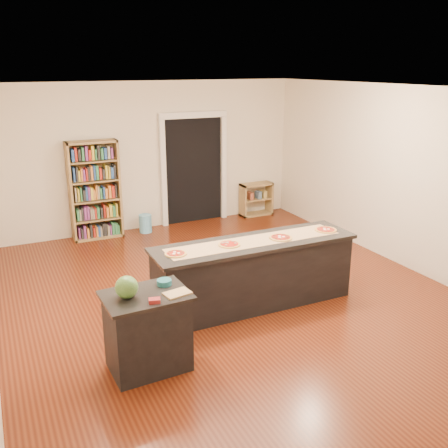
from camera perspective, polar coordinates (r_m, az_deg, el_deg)
name	(u,v)px	position (r m, az deg, el deg)	size (l,w,h in m)	color
room	(231,199)	(6.53, 0.76, 2.86)	(6.00, 7.00, 2.80)	beige
doorway	(194,163)	(10.02, -3.48, 6.94)	(1.40, 0.09, 2.21)	black
kitchen_island	(254,273)	(6.63, 3.46, -5.62)	(2.73, 0.74, 0.90)	black
side_counter	(148,331)	(5.37, -8.72, -12.01)	(0.87, 0.63, 0.86)	black
bookshelf	(95,190)	(9.36, -14.53, 3.73)	(0.90, 0.32, 1.80)	#A0824D
low_shelf	(256,199)	(10.64, 3.70, 2.86)	(0.69, 0.30, 0.69)	#A0824D
waste_bin	(145,223)	(9.67, -8.97, 0.06)	(0.24, 0.24, 0.35)	#67B9E5
kraft_paper	(254,241)	(6.47, 3.50, -1.95)	(2.37, 0.43, 0.00)	tan
watermelon	(127,287)	(5.08, -11.07, -7.11)	(0.23, 0.23, 0.23)	#144214
cutting_board	(177,293)	(5.13, -5.36, -7.89)	(0.27, 0.18, 0.02)	tan
package_red	(155,301)	(4.98, -7.94, -8.66)	(0.11, 0.08, 0.04)	maroon
package_teal	(164,282)	(5.34, -6.85, -6.64)	(0.16, 0.16, 0.06)	#195966
pizza_a	(176,254)	(6.03, -5.54, -3.40)	(0.26, 0.26, 0.02)	tan
pizza_b	(229,244)	(6.31, 0.61, -2.33)	(0.29, 0.29, 0.02)	tan
pizza_c	(281,237)	(6.60, 6.50, -1.53)	(0.29, 0.29, 0.02)	tan
pizza_d	(326,230)	(7.00, 11.54, -0.65)	(0.28, 0.28, 0.02)	tan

